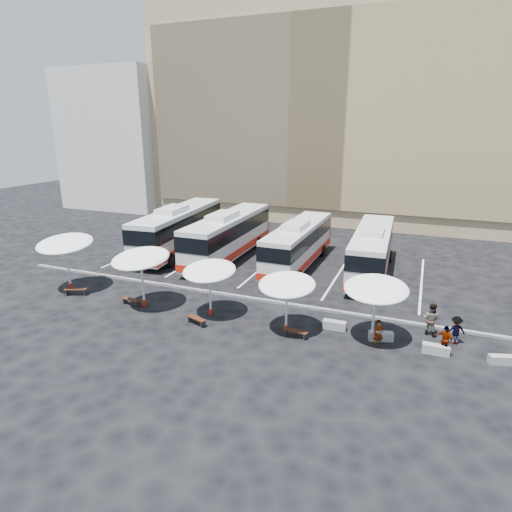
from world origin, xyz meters
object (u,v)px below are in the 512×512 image
at_px(wood_bench_0, 76,290).
at_px(passenger_1, 431,319).
at_px(sunshade_2, 209,271).
at_px(passenger_3, 456,330).
at_px(wood_bench_3, 296,332).
at_px(conc_bench_2, 436,349).
at_px(sunshade_1, 141,259).
at_px(bus_0, 179,228).
at_px(sunshade_4, 376,289).
at_px(conc_bench_1, 381,336).
at_px(sunshade_0, 65,244).
at_px(passenger_2, 445,340).
at_px(sunshade_3, 287,285).
at_px(bus_2, 299,243).
at_px(passenger_0, 378,334).
at_px(wood_bench_1, 131,300).
at_px(conc_bench_3, 501,360).
at_px(bus_3, 372,249).
at_px(conc_bench_0, 334,325).
at_px(wood_bench_2, 197,319).
at_px(bus_1, 228,234).

bearing_deg(wood_bench_0, passenger_1, 6.94).
height_order(sunshade_2, passenger_3, sunshade_2).
distance_m(wood_bench_3, conc_bench_2, 7.08).
bearing_deg(sunshade_1, conc_bench_2, 1.41).
distance_m(bus_0, sunshade_4, 21.40).
distance_m(conc_bench_1, passenger_1, 3.00).
xyz_separation_m(bus_0, sunshade_0, (-2.11, -11.05, 1.11)).
height_order(wood_bench_3, passenger_2, passenger_2).
relative_size(conc_bench_2, passenger_2, 0.84).
bearing_deg(sunshade_3, conc_bench_1, 9.48).
height_order(bus_2, sunshade_0, sunshade_0).
xyz_separation_m(sunshade_2, passenger_1, (12.33, 2.10, -1.88)).
bearing_deg(passenger_0, bus_2, 93.88).
bearing_deg(sunshade_4, bus_2, 123.92).
relative_size(wood_bench_1, conc_bench_3, 1.18).
distance_m(sunshade_1, conc_bench_1, 14.74).
distance_m(sunshade_3, conc_bench_3, 10.96).
bearing_deg(passenger_3, bus_3, -78.38).
bearing_deg(passenger_2, conc_bench_2, -127.49).
distance_m(sunshade_0, passenger_1, 23.57).
bearing_deg(passenger_3, wood_bench_1, -11.71).
bearing_deg(sunshade_3, bus_0, 140.08).
height_order(conc_bench_0, conc_bench_1, conc_bench_0).
distance_m(bus_0, wood_bench_2, 15.55).
distance_m(sunshade_4, passenger_1, 3.94).
height_order(bus_1, sunshade_2, bus_1).
relative_size(sunshade_2, wood_bench_0, 2.15).
bearing_deg(wood_bench_0, sunshade_0, 147.89).
distance_m(sunshade_0, sunshade_4, 20.52).
height_order(conc_bench_0, conc_bench_3, conc_bench_0).
height_order(passenger_0, passenger_1, passenger_1).
bearing_deg(bus_1, passenger_2, -33.24).
xyz_separation_m(wood_bench_2, conc_bench_3, (15.67, 1.67, -0.10)).
bearing_deg(wood_bench_3, sunshade_2, 170.87).
distance_m(bus_0, passenger_0, 22.08).
xyz_separation_m(passenger_0, passenger_2, (3.14, 0.49, 0.02)).
bearing_deg(sunshade_0, sunshade_1, -4.72).
height_order(sunshade_0, passenger_3, sunshade_0).
distance_m(conc_bench_0, conc_bench_2, 5.34).
xyz_separation_m(bus_1, passenger_0, (13.75, -11.28, -1.34)).
height_order(bus_1, sunshade_4, bus_1).
distance_m(sunshade_0, passenger_2, 24.15).
relative_size(sunshade_0, wood_bench_1, 3.26).
height_order(sunshade_0, conc_bench_2, sunshade_0).
xyz_separation_m(conc_bench_0, passenger_0, (2.48, -1.22, 0.52)).
bearing_deg(bus_1, passenger_0, -40.04).
height_order(wood_bench_1, wood_bench_2, wood_bench_2).
bearing_deg(passenger_0, conc_bench_0, 124.09).
bearing_deg(conc_bench_2, bus_1, 146.65).
bearing_deg(wood_bench_3, bus_3, 79.02).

